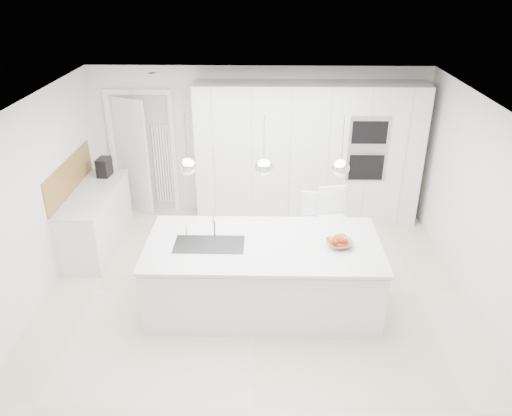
{
  "coord_description": "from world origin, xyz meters",
  "views": [
    {
      "loc": [
        0.12,
        -5.46,
        3.93
      ],
      "look_at": [
        0.0,
        0.3,
        1.1
      ],
      "focal_mm": 35.0,
      "sensor_mm": 36.0,
      "label": 1
    }
  ],
  "objects_px": {
    "espresso_machine": "(104,167)",
    "bar_stool_right": "(331,231)",
    "fruit_bowl": "(339,243)",
    "bar_stool_left": "(313,232)",
    "island_base": "(263,278)"
  },
  "relations": [
    {
      "from": "fruit_bowl",
      "to": "island_base",
      "type": "bearing_deg",
      "value": 179.55
    },
    {
      "from": "espresso_machine",
      "to": "bar_stool_right",
      "type": "relative_size",
      "value": 0.24
    },
    {
      "from": "espresso_machine",
      "to": "bar_stool_left",
      "type": "height_order",
      "value": "espresso_machine"
    },
    {
      "from": "espresso_machine",
      "to": "bar_stool_right",
      "type": "height_order",
      "value": "espresso_machine"
    },
    {
      "from": "island_base",
      "to": "bar_stool_right",
      "type": "height_order",
      "value": "bar_stool_right"
    },
    {
      "from": "fruit_bowl",
      "to": "espresso_machine",
      "type": "xyz_separation_m",
      "value": [
        -3.44,
        2.14,
        0.11
      ]
    },
    {
      "from": "bar_stool_left",
      "to": "bar_stool_right",
      "type": "distance_m",
      "value": 0.27
    },
    {
      "from": "fruit_bowl",
      "to": "bar_stool_left",
      "type": "height_order",
      "value": "bar_stool_left"
    },
    {
      "from": "fruit_bowl",
      "to": "espresso_machine",
      "type": "height_order",
      "value": "espresso_machine"
    },
    {
      "from": "fruit_bowl",
      "to": "bar_stool_left",
      "type": "distance_m",
      "value": 1.11
    },
    {
      "from": "island_base",
      "to": "espresso_machine",
      "type": "bearing_deg",
      "value": 139.92
    },
    {
      "from": "espresso_machine",
      "to": "bar_stool_left",
      "type": "relative_size",
      "value": 0.27
    },
    {
      "from": "island_base",
      "to": "fruit_bowl",
      "type": "bearing_deg",
      "value": -0.45
    },
    {
      "from": "island_base",
      "to": "bar_stool_left",
      "type": "height_order",
      "value": "bar_stool_left"
    },
    {
      "from": "espresso_machine",
      "to": "bar_stool_right",
      "type": "xyz_separation_m",
      "value": [
        3.47,
        -1.19,
        -0.45
      ]
    }
  ]
}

